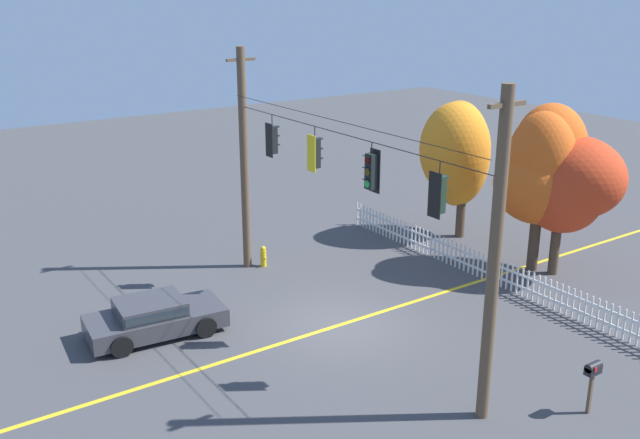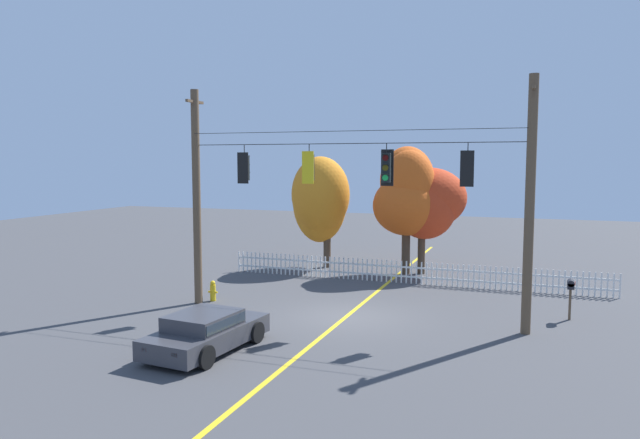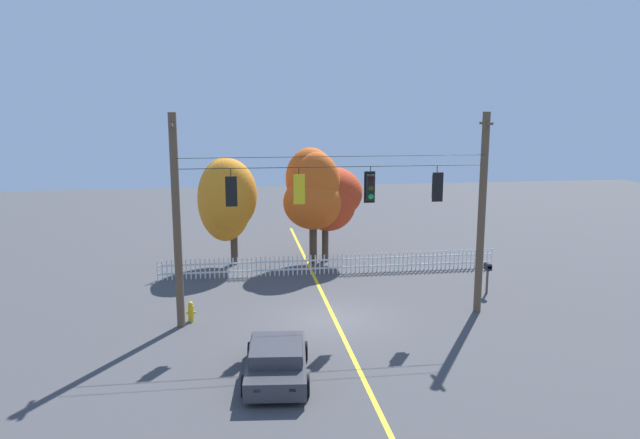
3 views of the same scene
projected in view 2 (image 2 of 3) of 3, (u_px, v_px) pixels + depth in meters
The scene contains 14 objects.
ground at pixel (346, 317), 20.86m from camera, with size 80.00×80.00×0.00m, color #424244.
lane_centerline_stripe at pixel (346, 317), 20.85m from camera, with size 0.16×36.00×0.01m, color gold.
signal_support_span at pixel (347, 200), 20.45m from camera, with size 12.19×1.10×8.08m.
traffic_signal_southbound_primary at pixel (244, 168), 21.67m from camera, with size 0.43×0.38×1.41m.
traffic_signal_northbound_secondary at pixel (309, 167), 20.80m from camera, with size 0.43×0.38×1.38m.
traffic_signal_eastbound_side at pixel (386, 168), 19.88m from camera, with size 0.43×0.38×1.43m.
traffic_signal_northbound_primary at pixel (467, 168), 18.96m from camera, with size 0.43×0.38×1.41m.
white_picket_fence at pixel (409, 272), 26.48m from camera, with size 16.98×0.06×1.00m.
autumn_maple_near_fence at pixel (320, 197), 30.20m from camera, with size 3.08×2.97×5.67m.
autumn_maple_mid at pixel (408, 193), 28.41m from camera, with size 3.25×3.43×6.14m.
autumn_oak_far_east at pixel (427, 202), 28.56m from camera, with size 3.58×3.38×5.12m.
parked_car at pixel (206, 331), 17.03m from camera, with size 2.27×4.21×1.15m.
fire_hydrant at pixel (213, 291), 23.19m from camera, with size 0.38×0.22×0.80m.
roadside_mailbox at pixel (571, 287), 20.35m from camera, with size 0.25×0.44×1.40m.
Camera 2 is at (6.13, -19.50, 5.45)m, focal length 33.44 mm.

